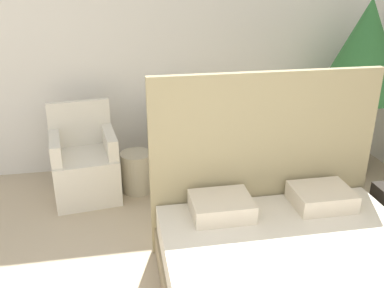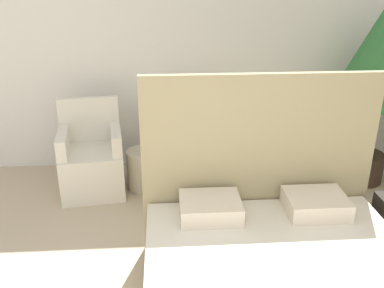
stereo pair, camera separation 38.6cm
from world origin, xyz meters
TOP-DOWN VIEW (x-y plane):
  - wall_back at (0.00, 3.94)m, footprint 10.00×0.06m
  - bed at (0.65, 1.26)m, footprint 1.84×2.09m
  - armchair_near_window_left at (-0.84, 3.26)m, footprint 0.70×0.70m
  - armchair_near_window_right at (0.19, 3.26)m, footprint 0.70×0.69m
  - potted_palm at (2.09, 3.29)m, footprint 0.91×0.91m
  - side_table at (-0.32, 3.28)m, footprint 0.33×0.33m

SIDE VIEW (x-z plane):
  - side_table at x=-0.32m, z-range 0.00..0.43m
  - bed at x=0.65m, z-range -0.46..1.03m
  - armchair_near_window_left at x=-0.84m, z-range -0.16..0.78m
  - armchair_near_window_right at x=0.19m, z-range -0.16..0.78m
  - potted_palm at x=2.09m, z-range 0.37..2.30m
  - wall_back at x=0.00m, z-range 0.00..2.90m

